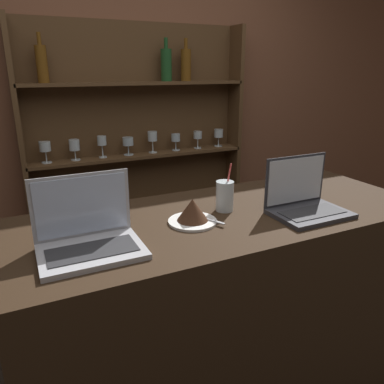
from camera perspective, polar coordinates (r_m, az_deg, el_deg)
The scene contains 7 objects.
bar_counter at distance 1.79m, azimuth 5.01°, elevation -19.39°, with size 1.70×0.67×1.07m.
back_wall at distance 2.69m, azimuth -9.64°, elevation 12.09°, with size 7.00×0.06×2.70m.
back_shelf at distance 2.68m, azimuth -8.01°, elevation 4.72°, with size 1.53×0.18×1.92m.
laptop_near at distance 1.25m, azimuth -15.55°, elevation -6.27°, with size 0.32×0.23×0.23m.
laptop_far at distance 1.57m, azimuth 16.80°, elevation -1.33°, with size 0.30×0.21×0.22m.
cake_plate at distance 1.41m, azimuth 0.09°, elevation -3.12°, with size 0.19×0.19×0.09m.
water_glass at distance 1.53m, azimuth 4.89°, elevation -0.62°, with size 0.07×0.07×0.20m.
Camera 1 is at (-0.74, -0.87, 1.63)m, focal length 35.00 mm.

